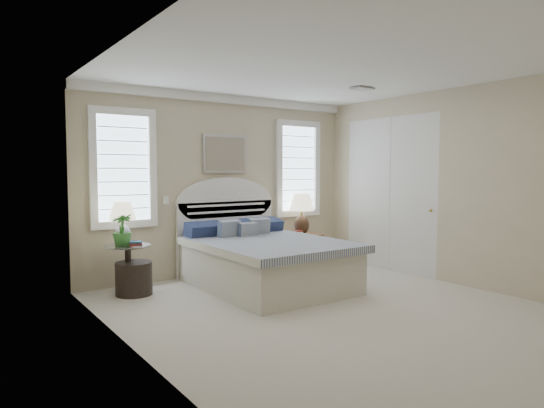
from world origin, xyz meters
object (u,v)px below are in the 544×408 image
at_px(side_table_left, 128,264).
at_px(floor_pot, 134,278).
at_px(bed, 262,258).
at_px(nightstand_right, 305,243).
at_px(lamp_right, 302,209).
at_px(lamp_left, 123,218).

distance_m(side_table_left, floor_pot, 0.20).
xyz_separation_m(bed, nightstand_right, (1.30, 0.69, 0.00)).
distance_m(side_table_left, lamp_right, 2.98).
relative_size(floor_pot, lamp_right, 0.68).
height_order(side_table_left, nightstand_right, side_table_left).
distance_m(nightstand_right, lamp_left, 3.04).
height_order(lamp_left, lamp_right, lamp_right).
xyz_separation_m(side_table_left, floor_pot, (0.04, -0.07, -0.18)).
relative_size(side_table_left, nightstand_right, 1.19).
height_order(bed, floor_pot, bed).
bearing_deg(floor_pot, lamp_right, 4.39).
bearing_deg(side_table_left, lamp_left, 112.96).
bearing_deg(lamp_right, floor_pot, -175.61).
height_order(nightstand_right, floor_pot, nightstand_right).
height_order(side_table_left, lamp_left, lamp_left).
bearing_deg(side_table_left, lamp_right, 2.93).
relative_size(bed, lamp_left, 4.16).
xyz_separation_m(floor_pot, lamp_left, (-0.08, 0.15, 0.76)).
distance_m(bed, floor_pot, 1.70).
bearing_deg(nightstand_right, lamp_left, -179.62).
bearing_deg(lamp_right, nightstand_right, -58.20).
relative_size(bed, nightstand_right, 4.29).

